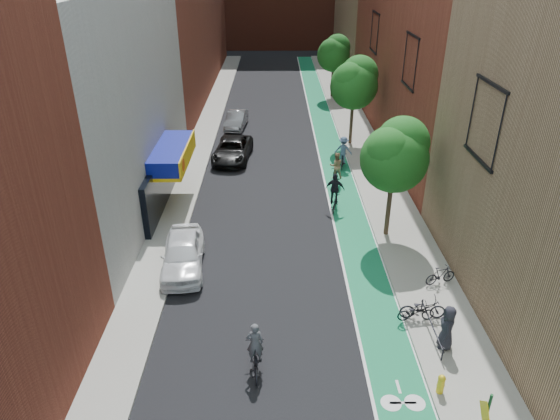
{
  "coord_description": "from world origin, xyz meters",
  "views": [
    {
      "loc": [
        -0.25,
        -12.74,
        13.46
      ],
      "look_at": [
        0.0,
        10.16,
        1.5
      ],
      "focal_mm": 32.0,
      "sensor_mm": 36.0,
      "label": 1
    }
  ],
  "objects_px": {
    "cyclist_lane_far": "(343,154)",
    "pedestrian": "(447,327)",
    "parked_car_white": "(183,254)",
    "parked_car_silver": "(236,120)",
    "cyclist_lead": "(255,356)",
    "fire_hydrant": "(441,383)",
    "cyclist_lane_mid": "(335,195)",
    "parked_car_black": "(232,150)",
    "cyclist_lane_near": "(336,170)"
  },
  "relations": [
    {
      "from": "parked_car_white",
      "to": "cyclist_lead",
      "type": "relative_size",
      "value": 2.31
    },
    {
      "from": "parked_car_black",
      "to": "cyclist_lane_far",
      "type": "xyz_separation_m",
      "value": [
        7.75,
        -1.6,
        0.3
      ]
    },
    {
      "from": "cyclist_lane_far",
      "to": "cyclist_lane_near",
      "type": "bearing_deg",
      "value": 86.38
    },
    {
      "from": "pedestrian",
      "to": "fire_hydrant",
      "type": "height_order",
      "value": "pedestrian"
    },
    {
      "from": "cyclist_lane_far",
      "to": "pedestrian",
      "type": "bearing_deg",
      "value": 108.09
    },
    {
      "from": "cyclist_lane_far",
      "to": "pedestrian",
      "type": "height_order",
      "value": "cyclist_lane_far"
    },
    {
      "from": "parked_car_silver",
      "to": "cyclist_lane_mid",
      "type": "height_order",
      "value": "cyclist_lane_mid"
    },
    {
      "from": "parked_car_silver",
      "to": "fire_hydrant",
      "type": "distance_m",
      "value": 30.25
    },
    {
      "from": "cyclist_lane_near",
      "to": "cyclist_lane_mid",
      "type": "height_order",
      "value": "cyclist_lane_mid"
    },
    {
      "from": "parked_car_silver",
      "to": "cyclist_lane_mid",
      "type": "relative_size",
      "value": 1.9
    },
    {
      "from": "pedestrian",
      "to": "cyclist_lane_mid",
      "type": "bearing_deg",
      "value": -153.93
    },
    {
      "from": "cyclist_lead",
      "to": "cyclist_lane_far",
      "type": "height_order",
      "value": "cyclist_lane_far"
    },
    {
      "from": "cyclist_lane_near",
      "to": "parked_car_white",
      "type": "bearing_deg",
      "value": 44.47
    },
    {
      "from": "cyclist_lead",
      "to": "pedestrian",
      "type": "distance_m",
      "value": 7.17
    },
    {
      "from": "cyclist_lane_far",
      "to": "parked_car_black",
      "type": "bearing_deg",
      "value": 1.17
    },
    {
      "from": "parked_car_white",
      "to": "fire_hydrant",
      "type": "distance_m",
      "value": 12.59
    },
    {
      "from": "pedestrian",
      "to": "cyclist_lead",
      "type": "bearing_deg",
      "value": -70.16
    },
    {
      "from": "parked_car_black",
      "to": "cyclist_lane_mid",
      "type": "height_order",
      "value": "cyclist_lane_mid"
    },
    {
      "from": "parked_car_black",
      "to": "fire_hydrant",
      "type": "height_order",
      "value": "parked_car_black"
    },
    {
      "from": "parked_car_black",
      "to": "fire_hydrant",
      "type": "bearing_deg",
      "value": -62.87
    },
    {
      "from": "cyclist_lane_mid",
      "to": "cyclist_lane_far",
      "type": "bearing_deg",
      "value": -88.34
    },
    {
      "from": "cyclist_lead",
      "to": "cyclist_lane_far",
      "type": "relative_size",
      "value": 0.92
    },
    {
      "from": "fire_hydrant",
      "to": "parked_car_black",
      "type": "bearing_deg",
      "value": 111.62
    },
    {
      "from": "parked_car_white",
      "to": "cyclist_lane_far",
      "type": "xyz_separation_m",
      "value": [
        9.06,
        12.32,
        0.22
      ]
    },
    {
      "from": "parked_car_black",
      "to": "cyclist_lane_mid",
      "type": "xyz_separation_m",
      "value": [
        6.5,
        -7.92,
        0.19
      ]
    },
    {
      "from": "cyclist_lane_mid",
      "to": "parked_car_silver",
      "type": "bearing_deg",
      "value": -53.25
    },
    {
      "from": "parked_car_black",
      "to": "cyclist_lane_near",
      "type": "distance_m",
      "value": 8.17
    },
    {
      "from": "pedestrian",
      "to": "fire_hydrant",
      "type": "distance_m",
      "value": 2.41
    },
    {
      "from": "pedestrian",
      "to": "parked_car_silver",
      "type": "bearing_deg",
      "value": -148.26
    },
    {
      "from": "cyclist_lane_near",
      "to": "fire_hydrant",
      "type": "relative_size",
      "value": 2.8
    },
    {
      "from": "parked_car_black",
      "to": "cyclist_lane_far",
      "type": "bearing_deg",
      "value": -6.13
    },
    {
      "from": "cyclist_lane_far",
      "to": "parked_car_silver",
      "type": "bearing_deg",
      "value": -35.18
    },
    {
      "from": "cyclist_lane_far",
      "to": "pedestrian",
      "type": "relative_size",
      "value": 1.22
    },
    {
      "from": "fire_hydrant",
      "to": "cyclist_lane_mid",
      "type": "bearing_deg",
      "value": 98.67
    },
    {
      "from": "parked_car_white",
      "to": "parked_car_black",
      "type": "relative_size",
      "value": 0.9
    },
    {
      "from": "cyclist_lane_near",
      "to": "pedestrian",
      "type": "distance_m",
      "value": 15.41
    },
    {
      "from": "cyclist_lane_mid",
      "to": "fire_hydrant",
      "type": "distance_m",
      "value": 13.93
    },
    {
      "from": "cyclist_lane_far",
      "to": "pedestrian",
      "type": "distance_m",
      "value": 17.96
    },
    {
      "from": "parked_car_silver",
      "to": "cyclist_lane_far",
      "type": "xyz_separation_m",
      "value": [
        7.97,
        -8.84,
        0.33
      ]
    },
    {
      "from": "parked_car_black",
      "to": "parked_car_silver",
      "type": "xyz_separation_m",
      "value": [
        -0.21,
        7.25,
        -0.03
      ]
    },
    {
      "from": "parked_car_white",
      "to": "cyclist_lead",
      "type": "bearing_deg",
      "value": -66.52
    },
    {
      "from": "cyclist_lead",
      "to": "cyclist_lane_mid",
      "type": "relative_size",
      "value": 0.92
    },
    {
      "from": "cyclist_lane_mid",
      "to": "cyclist_lane_far",
      "type": "height_order",
      "value": "cyclist_lane_mid"
    },
    {
      "from": "parked_car_white",
      "to": "pedestrian",
      "type": "height_order",
      "value": "pedestrian"
    },
    {
      "from": "parked_car_silver",
      "to": "cyclist_lane_far",
      "type": "distance_m",
      "value": 11.91
    },
    {
      "from": "parked_car_black",
      "to": "parked_car_silver",
      "type": "bearing_deg",
      "value": 97.21
    },
    {
      "from": "parked_car_silver",
      "to": "cyclist_lead",
      "type": "height_order",
      "value": "cyclist_lead"
    },
    {
      "from": "cyclist_lead",
      "to": "fire_hydrant",
      "type": "relative_size",
      "value": 2.73
    },
    {
      "from": "parked_car_white",
      "to": "fire_hydrant",
      "type": "xyz_separation_m",
      "value": [
        9.9,
        -7.78,
        -0.26
      ]
    },
    {
      "from": "parked_car_white",
      "to": "parked_car_silver",
      "type": "distance_m",
      "value": 21.19
    }
  ]
}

